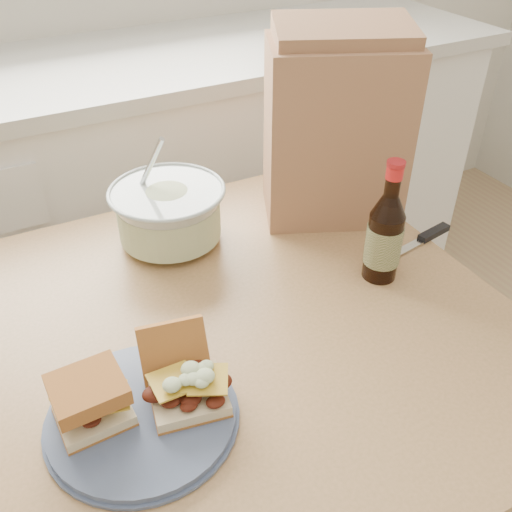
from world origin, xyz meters
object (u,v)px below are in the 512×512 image
paper_bag (335,133)px  dining_table (243,366)px  coleslaw_bowl (169,216)px  beer_bottle (385,236)px  plate (142,416)px

paper_bag → dining_table: bearing=-120.9°
dining_table → coleslaw_bowl: size_ratio=4.00×
coleslaw_bowl → beer_bottle: 0.42m
beer_bottle → paper_bag: bearing=101.2°
coleslaw_bowl → paper_bag: paper_bag is taller
beer_bottle → paper_bag: size_ratio=0.65×
dining_table → beer_bottle: bearing=-0.2°
coleslaw_bowl → beer_bottle: size_ratio=0.97×
dining_table → coleslaw_bowl: coleslaw_bowl is taller
plate → coleslaw_bowl: 0.45m
dining_table → plate: bearing=-150.7°
dining_table → paper_bag: (0.34, 0.24, 0.29)m
beer_bottle → paper_bag: paper_bag is taller
dining_table → paper_bag: paper_bag is taller
dining_table → beer_bottle: size_ratio=3.87×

